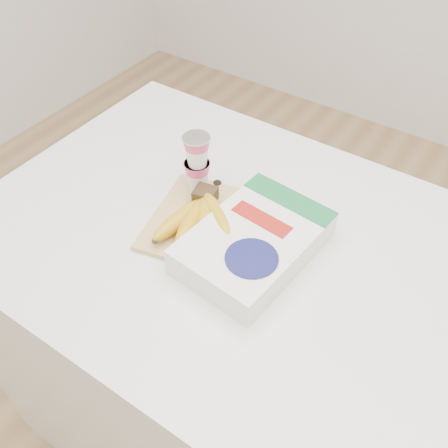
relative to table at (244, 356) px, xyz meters
name	(u,v)px	position (x,y,z in m)	size (l,w,h in m)	color
room	(262,46)	(0.00, 0.00, 0.89)	(4.00, 4.00, 4.00)	tan
table	(244,356)	(0.00, 0.00, 0.00)	(1.22, 0.81, 0.92)	silver
cutting_board	(197,220)	(-0.13, -0.01, 0.46)	(0.19, 0.26, 0.01)	tan
bananas	(199,218)	(-0.11, -0.03, 0.50)	(0.18, 0.20, 0.07)	#382816
yogurt_stack	(197,161)	(-0.19, 0.07, 0.55)	(0.06, 0.06, 0.14)	white
cereal_box	(254,243)	(0.02, -0.02, 0.49)	(0.23, 0.32, 0.07)	white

